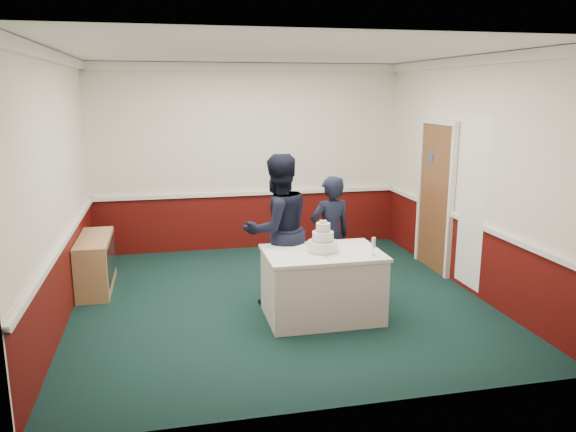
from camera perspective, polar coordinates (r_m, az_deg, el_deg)
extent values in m
plane|color=black|center=(7.12, -0.85, -8.54)|extent=(5.00, 5.00, 0.00)
cube|color=white|center=(9.14, -4.03, 5.88)|extent=(5.00, 0.05, 3.00)
cube|color=white|center=(6.69, -22.17, 2.49)|extent=(0.05, 5.00, 3.00)
cube|color=white|center=(7.61, 17.74, 3.95)|extent=(0.05, 5.00, 3.00)
cube|color=white|center=(6.65, -0.94, 16.13)|extent=(5.00, 5.00, 0.05)
cube|color=#4D0C0A|center=(9.32, -3.94, -0.54)|extent=(5.00, 0.02, 0.90)
cube|color=white|center=(9.22, -3.97, 2.29)|extent=(4.98, 0.05, 0.06)
cube|color=white|center=(9.07, -4.16, 14.88)|extent=(5.00, 0.08, 0.12)
cube|color=brown|center=(8.37, 14.75, 1.75)|extent=(0.05, 0.90, 2.10)
cube|color=#234799|center=(8.40, 14.32, 5.75)|extent=(0.01, 0.12, 0.12)
cube|color=white|center=(7.42, 18.17, 1.36)|extent=(0.02, 0.60, 2.20)
cube|color=tan|center=(7.83, -18.96, -4.55)|extent=(0.40, 1.20, 0.70)
cube|color=black|center=(7.79, -17.49, -4.14)|extent=(0.01, 1.00, 0.50)
cube|color=white|center=(6.50, 3.50, -7.08)|extent=(1.28, 0.88, 0.76)
cube|color=white|center=(6.38, 3.54, -3.78)|extent=(1.32, 0.92, 0.04)
cylinder|color=white|center=(6.35, 3.55, -3.09)|extent=(0.34, 0.34, 0.12)
cylinder|color=#B2B4BD|center=(6.37, 3.55, -3.50)|extent=(0.35, 0.35, 0.03)
cylinder|color=white|center=(6.32, 3.57, -2.09)|extent=(0.24, 0.24, 0.11)
cylinder|color=#B2B4BD|center=(6.34, 3.56, -2.46)|extent=(0.25, 0.25, 0.02)
cylinder|color=white|center=(6.30, 3.58, -1.16)|extent=(0.16, 0.16, 0.10)
cylinder|color=#B2B4BD|center=(6.31, 3.58, -1.51)|extent=(0.17, 0.17, 0.02)
sphere|color=#EDE5C9|center=(6.28, 3.59, -0.57)|extent=(0.03, 0.03, 0.03)
sphere|color=#EDE5C9|center=(6.30, 3.80, -0.53)|extent=(0.03, 0.03, 0.03)
sphere|color=#EDE5C9|center=(6.30, 3.35, -0.53)|extent=(0.03, 0.03, 0.03)
sphere|color=#EDE5C9|center=(6.27, 3.80, -0.60)|extent=(0.03, 0.03, 0.03)
sphere|color=#EDE5C9|center=(6.26, 3.39, -0.60)|extent=(0.03, 0.03, 0.03)
cube|color=silver|center=(6.18, 3.79, -4.11)|extent=(0.02, 0.22, 0.00)
cylinder|color=silver|center=(6.27, 8.66, -3.97)|extent=(0.05, 0.05, 0.01)
cylinder|color=silver|center=(6.26, 8.68, -3.56)|extent=(0.01, 0.01, 0.09)
cylinder|color=silver|center=(6.23, 8.71, -2.67)|extent=(0.04, 0.04, 0.11)
imported|color=black|center=(6.79, -1.07, -1.41)|extent=(1.07, 0.95, 1.85)
imported|color=black|center=(7.14, 4.30, -2.02)|extent=(0.63, 0.48, 1.54)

